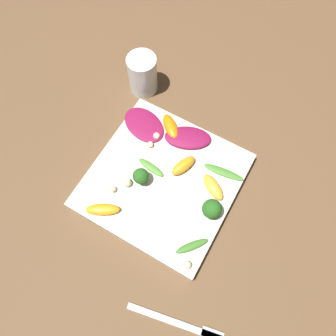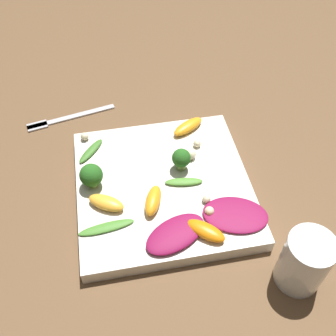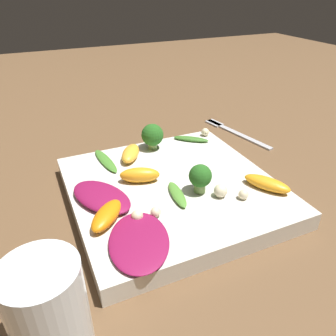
{
  "view_description": "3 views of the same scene",
  "coord_description": "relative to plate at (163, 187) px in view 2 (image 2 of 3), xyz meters",
  "views": [
    {
      "loc": [
        0.12,
        -0.2,
        0.62
      ],
      "look_at": [
        -0.0,
        0.02,
        0.04
      ],
      "focal_mm": 35.0,
      "sensor_mm": 36.0,
      "label": 1
    },
    {
      "loc": [
        0.06,
        0.39,
        0.52
      ],
      "look_at": [
        -0.01,
        -0.02,
        0.04
      ],
      "focal_mm": 42.0,
      "sensor_mm": 36.0,
      "label": 2
    },
    {
      "loc": [
        -0.35,
        0.16,
        0.28
      ],
      "look_at": [
        0.01,
        0.0,
        0.05
      ],
      "focal_mm": 35.0,
      "sensor_mm": 36.0,
      "label": 3
    }
  ],
  "objects": [
    {
      "name": "orange_segment_0",
      "position": [
        0.02,
        0.04,
        0.02
      ],
      "size": [
        0.04,
        0.06,
        0.02
      ],
      "color": "orange",
      "rests_on": "plate"
    },
    {
      "name": "macadamia_nut_2",
      "position": [
        -0.06,
        -0.04,
        0.02
      ],
      "size": [
        0.02,
        0.02,
        0.02
      ],
      "color": "beige",
      "rests_on": "plate"
    },
    {
      "name": "orange_segment_2",
      "position": [
        -0.07,
        -0.11,
        0.02
      ],
      "size": [
        0.07,
        0.05,
        0.02
      ],
      "color": "orange",
      "rests_on": "plate"
    },
    {
      "name": "ground_plane",
      "position": [
        0.0,
        0.0,
        -0.01
      ],
      "size": [
        2.4,
        2.4,
        0.0
      ],
      "primitive_type": "plane",
      "color": "brown"
    },
    {
      "name": "arugula_sprig_2",
      "position": [
        0.11,
        -0.09,
        0.02
      ],
      "size": [
        0.05,
        0.06,
        0.01
      ],
      "color": "#3D7528",
      "rests_on": "plate"
    },
    {
      "name": "orange_segment_1",
      "position": [
        -0.04,
        0.11,
        0.02
      ],
      "size": [
        0.06,
        0.06,
        0.02
      ],
      "color": "orange",
      "rests_on": "plate"
    },
    {
      "name": "radicchio_leaf_0",
      "position": [
        -0.0,
        0.1,
        0.02
      ],
      "size": [
        0.11,
        0.09,
        0.01
      ],
      "color": "maroon",
      "rests_on": "plate"
    },
    {
      "name": "macadamia_nut_1",
      "position": [
        -0.06,
        0.07,
        0.02
      ],
      "size": [
        0.01,
        0.01,
        0.01
      ],
      "color": "beige",
      "rests_on": "plate"
    },
    {
      "name": "macadamia_nut_4",
      "position": [
        -0.07,
        -0.07,
        0.02
      ],
      "size": [
        0.01,
        0.01,
        0.01
      ],
      "color": "beige",
      "rests_on": "plate"
    },
    {
      "name": "broccoli_floret_1",
      "position": [
        -0.03,
        -0.02,
        0.04
      ],
      "size": [
        0.03,
        0.03,
        0.04
      ],
      "color": "#7A9E51",
      "rests_on": "plate"
    },
    {
      "name": "arugula_sprig_0",
      "position": [
        0.1,
        0.07,
        0.02
      ],
      "size": [
        0.08,
        0.03,
        0.01
      ],
      "color": "#47842D",
      "rests_on": "plate"
    },
    {
      "name": "radicchio_leaf_1",
      "position": [
        -0.09,
        0.08,
        0.02
      ],
      "size": [
        0.11,
        0.09,
        0.01
      ],
      "color": "maroon",
      "rests_on": "plate"
    },
    {
      "name": "fork",
      "position": [
        0.16,
        -0.21,
        -0.01
      ],
      "size": [
        0.17,
        0.05,
        0.01
      ],
      "color": "#B2B2B7",
      "rests_on": "ground_plane"
    },
    {
      "name": "plate",
      "position": [
        0.0,
        0.0,
        0.0
      ],
      "size": [
        0.28,
        0.28,
        0.03
      ],
      "color": "silver",
      "rests_on": "ground_plane"
    },
    {
      "name": "macadamia_nut_0",
      "position": [
        -0.06,
        0.05,
        0.02
      ],
      "size": [
        0.01,
        0.01,
        0.01
      ],
      "color": "beige",
      "rests_on": "plate"
    },
    {
      "name": "orange_segment_3",
      "position": [
        0.09,
        0.03,
        0.02
      ],
      "size": [
        0.06,
        0.05,
        0.02
      ],
      "color": "#FCAD33",
      "rests_on": "plate"
    },
    {
      "name": "arugula_sprig_1",
      "position": [
        -0.03,
        0.01,
        0.02
      ],
      "size": [
        0.06,
        0.02,
        0.01
      ],
      "color": "#518E33",
      "rests_on": "plate"
    },
    {
      "name": "macadamia_nut_3",
      "position": [
        0.12,
        -0.12,
        0.02
      ],
      "size": [
        0.01,
        0.01,
        0.01
      ],
      "color": "beige",
      "rests_on": "plate"
    },
    {
      "name": "broccoli_floret_0",
      "position": [
        0.11,
        -0.02,
        0.04
      ],
      "size": [
        0.04,
        0.04,
        0.04
      ],
      "color": "#84AD5B",
      "rests_on": "plate"
    },
    {
      "name": "drinking_glass",
      "position": [
        -0.16,
        0.18,
        0.03
      ],
      "size": [
        0.06,
        0.06,
        0.09
      ],
      "color": "white",
      "rests_on": "ground_plane"
    }
  ]
}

